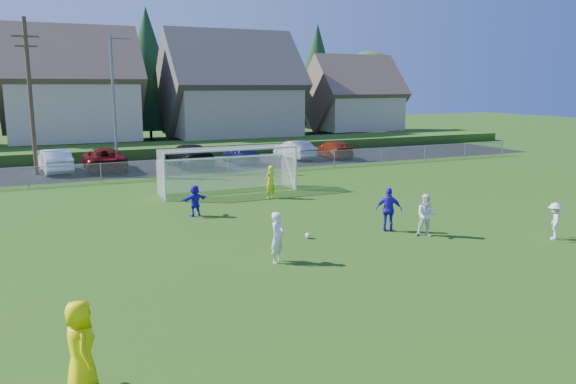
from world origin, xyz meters
name	(u,v)px	position (x,y,z in m)	size (l,w,h in m)	color
ground	(400,285)	(0.00, 0.00, 0.00)	(160.00, 160.00, 0.00)	#193D0C
asphalt_lot	(178,165)	(0.00, 27.50, 0.01)	(60.00, 60.00, 0.00)	black
grass_embankment	(157,149)	(0.00, 35.00, 0.40)	(70.00, 6.00, 0.80)	#1E420F
soccer_ball	(308,236)	(-0.21, 5.70, 0.11)	(0.22, 0.22, 0.22)	white
referee	(80,347)	(-9.02, -2.31, 0.92)	(0.90, 0.58, 1.83)	#FFEF05
player_white_a	(278,237)	(-2.43, 3.48, 0.85)	(0.62, 0.41, 1.70)	white
player_white_b	(427,215)	(4.12, 4.08, 0.84)	(0.81, 0.63, 1.67)	white
player_white_c	(554,221)	(8.30, 1.74, 0.71)	(0.91, 0.53, 1.42)	white
player_blue_a	(389,210)	(3.24, 5.35, 0.88)	(1.04, 0.43, 1.77)	#2414BE
player_blue_b	(195,201)	(-3.15, 11.17, 0.71)	(1.31, 0.42, 1.41)	#2414BE
goalkeeper	(270,182)	(1.49, 13.50, 0.86)	(0.62, 0.41, 1.71)	yellow
car_b	(55,161)	(-8.33, 27.39, 0.79)	(1.68, 4.82, 1.59)	white
car_c	(104,159)	(-5.21, 27.12, 0.79)	(2.63, 5.69, 1.58)	#620C0B
car_d	(188,156)	(0.48, 26.34, 0.82)	(2.29, 5.62, 1.63)	black
car_e	(240,154)	(4.49, 26.51, 0.73)	(1.72, 4.28, 1.46)	#15184C
car_f	(295,150)	(9.30, 27.19, 0.73)	(1.54, 4.42, 1.46)	#AFAFAF
car_g	(333,149)	(12.40, 26.55, 0.68)	(1.90, 4.67, 1.36)	maroon
soccer_goal	(227,163)	(0.00, 16.05, 1.63)	(7.42, 1.90, 2.50)	white
chainlink_fence	(198,167)	(0.00, 22.00, 0.63)	(52.06, 0.06, 1.20)	gray
streetlight	(114,100)	(-4.45, 26.00, 4.84)	(1.38, 0.18, 9.00)	slate
utility_pole	(30,95)	(-9.50, 27.00, 5.15)	(1.60, 0.26, 10.00)	#473321
houses_row	(159,69)	(1.97, 42.46, 7.33)	(53.90, 11.45, 13.27)	tan
tree_row	(138,74)	(1.04, 48.74, 6.91)	(65.98, 12.36, 13.80)	#382616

